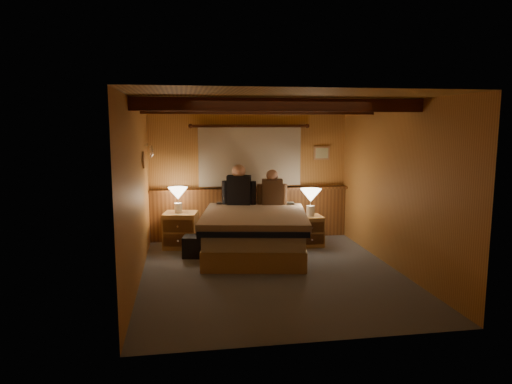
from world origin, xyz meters
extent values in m
plane|color=#545864|center=(0.00, 0.00, 0.00)|extent=(4.20, 4.20, 0.00)
plane|color=gold|center=(0.00, 0.00, 2.40)|extent=(4.20, 4.20, 0.00)
plane|color=#C58C46|center=(0.00, 2.10, 1.20)|extent=(3.60, 0.00, 3.60)
plane|color=#C58C46|center=(-1.80, 0.00, 1.20)|extent=(0.00, 4.20, 4.20)
plane|color=#C58C46|center=(1.80, 0.00, 1.20)|extent=(0.00, 4.20, 4.20)
plane|color=#C58C46|center=(0.00, -2.10, 1.20)|extent=(3.60, 0.00, 3.60)
cube|color=brown|center=(0.00, 2.04, 0.45)|extent=(3.60, 0.12, 0.90)
cube|color=brown|center=(0.00, 1.98, 0.92)|extent=(3.60, 0.22, 0.04)
cylinder|color=#482012|center=(0.00, 2.02, 2.05)|extent=(2.10, 0.05, 0.05)
sphere|color=#482012|center=(-1.05, 2.02, 2.05)|extent=(0.08, 0.08, 0.08)
sphere|color=#482012|center=(1.05, 2.02, 2.05)|extent=(0.08, 0.08, 0.08)
cube|color=beige|center=(0.00, 2.03, 1.50)|extent=(1.85, 0.08, 1.05)
cube|color=#482012|center=(0.00, -0.60, 2.31)|extent=(3.60, 0.15, 0.16)
cube|color=#482012|center=(0.00, 0.90, 2.31)|extent=(3.60, 0.15, 0.16)
cylinder|color=silver|center=(-1.74, 1.60, 1.75)|extent=(0.03, 0.55, 0.03)
torus|color=silver|center=(-1.71, 1.45, 1.63)|extent=(0.01, 0.21, 0.21)
torus|color=silver|center=(-1.71, 1.68, 1.63)|extent=(0.01, 0.21, 0.21)
cube|color=tan|center=(1.35, 2.08, 1.55)|extent=(0.30, 0.03, 0.25)
cube|color=beige|center=(1.35, 2.06, 1.55)|extent=(0.24, 0.01, 0.19)
cube|color=#B8804E|center=(-0.08, 0.98, 0.15)|extent=(1.83, 2.24, 0.30)
cube|color=silver|center=(-0.08, 0.98, 0.42)|extent=(1.79, 2.19, 0.24)
cube|color=black|center=(-0.13, 0.73, 0.57)|extent=(1.82, 1.85, 0.08)
cube|color=#CD8D94|center=(-0.11, 0.86, 0.64)|extent=(1.90, 2.06, 0.12)
cube|color=silver|center=(-0.32, 1.81, 0.62)|extent=(0.65, 0.44, 0.16)
cube|color=silver|center=(0.43, 1.68, 0.62)|extent=(0.65, 0.44, 0.16)
cube|color=#B8804E|center=(-1.26, 1.60, 0.30)|extent=(0.63, 0.58, 0.60)
cube|color=brown|center=(-1.30, 1.36, 0.42)|extent=(0.49, 0.11, 0.21)
cube|color=brown|center=(-1.30, 1.36, 0.18)|extent=(0.49, 0.11, 0.21)
cylinder|color=silver|center=(-1.30, 1.36, 0.42)|extent=(0.03, 0.03, 0.03)
cylinder|color=silver|center=(-1.30, 1.36, 0.18)|extent=(0.03, 0.03, 0.03)
cube|color=#B8804E|center=(0.91, 1.36, 0.26)|extent=(0.48, 0.43, 0.52)
cube|color=brown|center=(0.92, 1.16, 0.36)|extent=(0.42, 0.03, 0.18)
cube|color=brown|center=(0.92, 1.16, 0.16)|extent=(0.42, 0.03, 0.18)
cylinder|color=silver|center=(0.92, 1.16, 0.36)|extent=(0.03, 0.03, 0.03)
cylinder|color=silver|center=(0.92, 1.16, 0.16)|extent=(0.03, 0.03, 0.03)
cylinder|color=white|center=(-1.29, 1.59, 0.68)|extent=(0.13, 0.13, 0.16)
cylinder|color=silver|center=(-1.29, 1.59, 0.79)|extent=(0.02, 0.02, 0.09)
cone|color=#F8E7C1|center=(-1.29, 1.59, 0.93)|extent=(0.33, 0.33, 0.20)
cylinder|color=white|center=(0.95, 1.35, 0.61)|extent=(0.14, 0.14, 0.18)
cylinder|color=silver|center=(0.95, 1.35, 0.73)|extent=(0.02, 0.02, 0.10)
cone|color=#F8E7C1|center=(0.95, 1.35, 0.88)|extent=(0.36, 0.36, 0.22)
cube|color=black|center=(-0.25, 1.67, 0.94)|extent=(0.45, 0.32, 0.53)
cylinder|color=black|center=(-0.48, 1.72, 0.90)|extent=(0.13, 0.13, 0.42)
cylinder|color=black|center=(-0.02, 1.62, 0.90)|extent=(0.13, 0.13, 0.42)
sphere|color=tan|center=(-0.25, 1.67, 1.28)|extent=(0.23, 0.23, 0.23)
cube|color=#462E1C|center=(0.32, 1.59, 0.91)|extent=(0.38, 0.26, 0.47)
cylinder|color=#462E1C|center=(0.12, 1.62, 0.87)|extent=(0.11, 0.11, 0.37)
cylinder|color=#462E1C|center=(0.52, 1.56, 0.87)|extent=(0.11, 0.11, 0.37)
sphere|color=tan|center=(0.32, 1.59, 1.20)|extent=(0.20, 0.20, 0.20)
cube|color=black|center=(-0.95, 0.98, 0.17)|extent=(0.60, 0.42, 0.33)
cylinder|color=black|center=(-0.95, 0.98, 0.35)|extent=(0.15, 0.34, 0.09)
camera|label=1|loc=(-1.21, -6.08, 2.07)|focal=32.00mm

